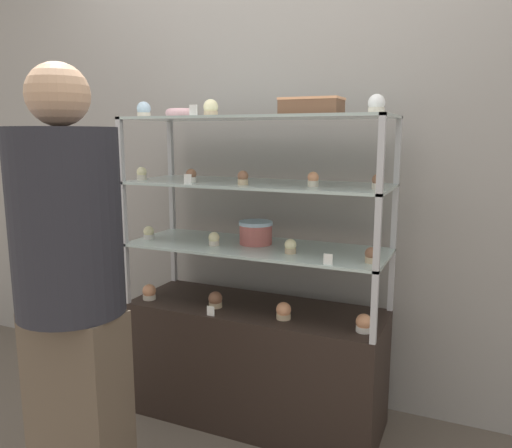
# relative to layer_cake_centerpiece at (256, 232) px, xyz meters

# --- Properties ---
(ground_plane) EXTENTS (20.00, 20.00, 0.00)m
(ground_plane) POSITION_rel_layer_cake_centerpiece_xyz_m (0.02, -0.04, -0.91)
(ground_plane) COLOR brown
(back_wall) EXTENTS (8.00, 0.05, 2.60)m
(back_wall) POSITION_rel_layer_cake_centerpiece_xyz_m (0.02, 0.32, 0.39)
(back_wall) COLOR gray
(back_wall) RESTS_ON ground_plane
(display_base) EXTENTS (1.19, 0.43, 0.56)m
(display_base) POSITION_rel_layer_cake_centerpiece_xyz_m (0.02, -0.04, -0.63)
(display_base) COLOR black
(display_base) RESTS_ON ground_plane
(display_riser_lower) EXTENTS (1.19, 0.43, 0.29)m
(display_riser_lower) POSITION_rel_layer_cake_centerpiece_xyz_m (0.02, -0.04, -0.07)
(display_riser_lower) COLOR #B7B7BC
(display_riser_lower) RESTS_ON display_base
(display_riser_middle) EXTENTS (1.19, 0.43, 0.29)m
(display_riser_middle) POSITION_rel_layer_cake_centerpiece_xyz_m (0.02, -0.04, 0.22)
(display_riser_middle) COLOR #B7B7BC
(display_riser_middle) RESTS_ON display_riser_lower
(display_riser_upper) EXTENTS (1.19, 0.43, 0.29)m
(display_riser_upper) POSITION_rel_layer_cake_centerpiece_xyz_m (0.02, -0.04, 0.51)
(display_riser_upper) COLOR #B7B7BC
(display_riser_upper) RESTS_ON display_riser_middle
(layer_cake_centerpiece) EXTENTS (0.16, 0.16, 0.11)m
(layer_cake_centerpiece) POSITION_rel_layer_cake_centerpiece_xyz_m (0.00, 0.00, 0.00)
(layer_cake_centerpiece) COLOR #C66660
(layer_cake_centerpiece) RESTS_ON display_riser_lower
(sheet_cake_frosted) EXTENTS (0.25, 0.15, 0.07)m
(sheet_cake_frosted) POSITION_rel_layer_cake_centerpiece_xyz_m (0.28, -0.07, 0.56)
(sheet_cake_frosted) COLOR brown
(sheet_cake_frosted) RESTS_ON display_riser_upper
(cupcake_0) EXTENTS (0.07, 0.07, 0.08)m
(cupcake_0) POSITION_rel_layer_cake_centerpiece_xyz_m (-0.50, -0.16, -0.31)
(cupcake_0) COLOR beige
(cupcake_0) RESTS_ON display_base
(cupcake_1) EXTENTS (0.07, 0.07, 0.08)m
(cupcake_1) POSITION_rel_layer_cake_centerpiece_xyz_m (-0.15, -0.13, -0.31)
(cupcake_1) COLOR #CCB28C
(cupcake_1) RESTS_ON display_base
(cupcake_2) EXTENTS (0.07, 0.07, 0.08)m
(cupcake_2) POSITION_rel_layer_cake_centerpiece_xyz_m (0.19, -0.14, -0.31)
(cupcake_2) COLOR #CCB28C
(cupcake_2) RESTS_ON display_base
(cupcake_3) EXTENTS (0.07, 0.07, 0.08)m
(cupcake_3) POSITION_rel_layer_cake_centerpiece_xyz_m (0.54, -0.14, -0.31)
(cupcake_3) COLOR white
(cupcake_3) RESTS_ON display_base
(price_tag_0) EXTENTS (0.04, 0.00, 0.04)m
(price_tag_0) POSITION_rel_layer_cake_centerpiece_xyz_m (-0.11, -0.23, -0.32)
(price_tag_0) COLOR white
(price_tag_0) RESTS_ON display_base
(cupcake_4) EXTENTS (0.05, 0.05, 0.06)m
(cupcake_4) POSITION_rel_layer_cake_centerpiece_xyz_m (-0.52, -0.11, -0.02)
(cupcake_4) COLOR white
(cupcake_4) RESTS_ON display_riser_lower
(cupcake_5) EXTENTS (0.05, 0.05, 0.06)m
(cupcake_5) POSITION_rel_layer_cake_centerpiece_xyz_m (-0.16, -0.11, -0.02)
(cupcake_5) COLOR beige
(cupcake_5) RESTS_ON display_riser_lower
(cupcake_6) EXTENTS (0.05, 0.05, 0.06)m
(cupcake_6) POSITION_rel_layer_cake_centerpiece_xyz_m (0.21, -0.11, -0.02)
(cupcake_6) COLOR #CCB28C
(cupcake_6) RESTS_ON display_riser_lower
(cupcake_7) EXTENTS (0.05, 0.05, 0.06)m
(cupcake_7) POSITION_rel_layer_cake_centerpiece_xyz_m (0.56, -0.13, -0.02)
(cupcake_7) COLOR #CCB28C
(cupcake_7) RESTS_ON display_riser_lower
(price_tag_1) EXTENTS (0.04, 0.00, 0.04)m
(price_tag_1) POSITION_rel_layer_cake_centerpiece_xyz_m (0.41, -0.23, -0.03)
(price_tag_1) COLOR white
(price_tag_1) RESTS_ON display_riser_lower
(cupcake_8) EXTENTS (0.05, 0.05, 0.06)m
(cupcake_8) POSITION_rel_layer_cake_centerpiece_xyz_m (-0.53, -0.13, 0.27)
(cupcake_8) COLOR beige
(cupcake_8) RESTS_ON display_riser_middle
(cupcake_9) EXTENTS (0.05, 0.05, 0.06)m
(cupcake_9) POSITION_rel_layer_cake_centerpiece_xyz_m (-0.25, -0.14, 0.27)
(cupcake_9) COLOR white
(cupcake_9) RESTS_ON display_riser_middle
(cupcake_10) EXTENTS (0.05, 0.05, 0.06)m
(cupcake_10) POSITION_rel_layer_cake_centerpiece_xyz_m (0.01, -0.15, 0.27)
(cupcake_10) COLOR #CCB28C
(cupcake_10) RESTS_ON display_riser_middle
(cupcake_11) EXTENTS (0.05, 0.05, 0.06)m
(cupcake_11) POSITION_rel_layer_cake_centerpiece_xyz_m (0.30, -0.09, 0.27)
(cupcake_11) COLOR beige
(cupcake_11) RESTS_ON display_riser_middle
(cupcake_12) EXTENTS (0.05, 0.05, 0.06)m
(cupcake_12) POSITION_rel_layer_cake_centerpiece_xyz_m (0.57, -0.10, 0.27)
(cupcake_12) COLOR beige
(cupcake_12) RESTS_ON display_riser_middle
(price_tag_2) EXTENTS (0.04, 0.00, 0.04)m
(price_tag_2) POSITION_rel_layer_cake_centerpiece_xyz_m (-0.22, -0.23, 0.26)
(price_tag_2) COLOR white
(price_tag_2) RESTS_ON display_riser_middle
(cupcake_13) EXTENTS (0.06, 0.06, 0.07)m
(cupcake_13) POSITION_rel_layer_cake_centerpiece_xyz_m (-0.53, -0.10, 0.56)
(cupcake_13) COLOR beige
(cupcake_13) RESTS_ON display_riser_upper
(cupcake_14) EXTENTS (0.06, 0.06, 0.07)m
(cupcake_14) POSITION_rel_layer_cake_centerpiece_xyz_m (-0.16, -0.11, 0.56)
(cupcake_14) COLOR #CCB28C
(cupcake_14) RESTS_ON display_riser_upper
(cupcake_15) EXTENTS (0.06, 0.06, 0.07)m
(cupcake_15) POSITION_rel_layer_cake_centerpiece_xyz_m (0.55, -0.11, 0.56)
(cupcake_15) COLOR beige
(cupcake_15) RESTS_ON display_riser_upper
(price_tag_3) EXTENTS (0.04, 0.00, 0.04)m
(price_tag_3) POSITION_rel_layer_cake_centerpiece_xyz_m (-0.18, -0.23, 0.55)
(price_tag_3) COLOR white
(price_tag_3) RESTS_ON display_riser_upper
(donut_glazed) EXTENTS (0.15, 0.15, 0.04)m
(donut_glazed) POSITION_rel_layer_cake_centerpiece_xyz_m (-0.36, -0.04, 0.55)
(donut_glazed) COLOR #EFB2BC
(donut_glazed) RESTS_ON display_riser_upper
(customer_figure) EXTENTS (0.37, 0.37, 1.59)m
(customer_figure) POSITION_rel_layer_cake_centerpiece_xyz_m (-0.35, -0.80, -0.06)
(customer_figure) COLOR brown
(customer_figure) RESTS_ON ground_plane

